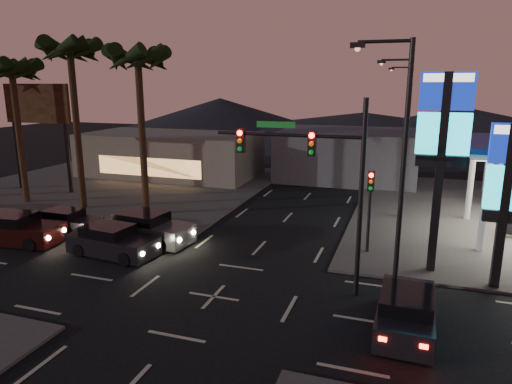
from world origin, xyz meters
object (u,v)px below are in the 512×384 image
(car_lane_a_front, at_px, (112,241))
(traffic_signal_mast, at_px, (318,168))
(pylon_sign_tall, at_px, (443,134))
(pylon_sign_short, at_px, (507,182))
(car_lane_b_mid, at_px, (67,221))
(suv_station, at_px, (406,311))
(car_lane_a_mid, at_px, (15,230))
(car_lane_b_front, at_px, (147,228))

(car_lane_a_front, bearing_deg, traffic_signal_mast, -3.90)
(pylon_sign_tall, distance_m, pylon_sign_short, 3.20)
(car_lane_b_mid, bearing_deg, car_lane_a_front, -26.07)
(pylon_sign_tall, height_order, suv_station, pylon_sign_tall)
(suv_station, bearing_deg, car_lane_a_front, 168.59)
(traffic_signal_mast, bearing_deg, car_lane_a_mid, 178.12)
(car_lane_a_front, relative_size, car_lane_b_front, 0.92)
(traffic_signal_mast, xyz_separation_m, car_lane_a_mid, (-16.65, 0.55, -4.46))
(car_lane_a_front, bearing_deg, suv_station, -11.41)
(pylon_sign_tall, bearing_deg, traffic_signal_mast, -143.48)
(pylon_sign_tall, distance_m, traffic_signal_mast, 6.02)
(car_lane_a_mid, bearing_deg, car_lane_a_front, 1.59)
(traffic_signal_mast, bearing_deg, pylon_sign_tall, 36.52)
(car_lane_b_front, distance_m, suv_station, 14.55)
(pylon_sign_short, distance_m, car_lane_a_mid, 24.28)
(pylon_sign_short, height_order, car_lane_a_front, pylon_sign_short)
(car_lane_a_front, xyz_separation_m, car_lane_b_mid, (-4.81, 2.35, -0.10))
(car_lane_a_front, distance_m, suv_station, 14.52)
(car_lane_b_mid, bearing_deg, pylon_sign_tall, 1.26)
(car_lane_a_mid, height_order, suv_station, car_lane_a_mid)
(traffic_signal_mast, distance_m, car_lane_a_front, 11.48)
(car_lane_a_front, relative_size, car_lane_b_mid, 1.18)
(car_lane_a_mid, distance_m, car_lane_b_mid, 2.85)
(traffic_signal_mast, height_order, car_lane_b_mid, traffic_signal_mast)
(car_lane_b_mid, bearing_deg, car_lane_b_front, -1.04)
(traffic_signal_mast, height_order, car_lane_b_front, traffic_signal_mast)
(pylon_sign_tall, bearing_deg, car_lane_b_mid, -178.74)
(car_lane_b_front, xyz_separation_m, car_lane_b_mid, (-5.43, 0.10, -0.16))
(suv_station, bearing_deg, car_lane_a_mid, 172.44)
(traffic_signal_mast, distance_m, car_lane_b_mid, 16.31)
(car_lane_a_front, bearing_deg, pylon_sign_tall, 10.37)
(car_lane_b_mid, xyz_separation_m, suv_station, (19.04, -5.22, 0.08))
(car_lane_a_mid, xyz_separation_m, suv_station, (20.35, -2.70, -0.07))
(traffic_signal_mast, xyz_separation_m, car_lane_a_front, (-10.53, 0.72, -4.52))
(pylon_sign_tall, xyz_separation_m, pylon_sign_short, (2.50, -1.00, -1.74))
(car_lane_a_mid, relative_size, car_lane_b_front, 0.99)
(pylon_sign_tall, height_order, car_lane_a_mid, pylon_sign_tall)
(pylon_sign_short, bearing_deg, car_lane_b_front, 178.47)
(pylon_sign_short, relative_size, car_lane_a_front, 1.45)
(pylon_sign_short, bearing_deg, suv_station, -127.17)
(pylon_sign_short, distance_m, traffic_signal_mast, 7.69)
(pylon_sign_tall, relative_size, suv_station, 1.98)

